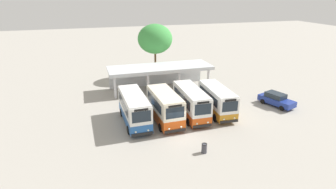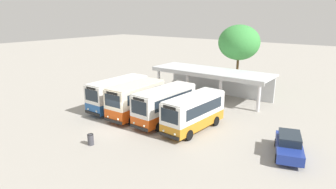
% 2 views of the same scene
% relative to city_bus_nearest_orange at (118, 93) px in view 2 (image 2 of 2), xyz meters
% --- Properties ---
extents(ground_plane, '(180.00, 180.00, 0.00)m').
position_rel_city_bus_nearest_orange_xyz_m(ground_plane, '(3.81, -4.04, -1.82)').
color(ground_plane, '#A39E93').
extents(city_bus_nearest_orange, '(2.46, 7.38, 3.30)m').
position_rel_city_bus_nearest_orange_xyz_m(city_bus_nearest_orange, '(0.00, 0.00, 0.00)').
color(city_bus_nearest_orange, black).
rests_on(city_bus_nearest_orange, ground).
extents(city_bus_second_in_row, '(2.60, 6.62, 3.40)m').
position_rel_city_bus_nearest_orange_xyz_m(city_bus_second_in_row, '(3.22, -0.67, 0.05)').
color(city_bus_second_in_row, black).
rests_on(city_bus_second_in_row, ground).
extents(city_bus_middle_cream, '(2.42, 7.22, 3.33)m').
position_rel_city_bus_nearest_orange_xyz_m(city_bus_middle_cream, '(6.43, -0.15, 0.01)').
color(city_bus_middle_cream, black).
rests_on(city_bus_middle_cream, ground).
extents(city_bus_fourth_amber, '(2.54, 7.01, 3.15)m').
position_rel_city_bus_nearest_orange_xyz_m(city_bus_fourth_amber, '(9.65, -0.13, -0.08)').
color(city_bus_fourth_amber, black).
rests_on(city_bus_fourth_amber, ground).
extents(parked_car_flank, '(3.05, 4.77, 1.62)m').
position_rel_city_bus_nearest_orange_xyz_m(parked_car_flank, '(17.82, -0.16, -0.99)').
color(parked_car_flank, black).
rests_on(parked_car_flank, ground).
extents(terminal_canopy, '(14.75, 4.86, 3.40)m').
position_rel_city_bus_nearest_orange_xyz_m(terminal_canopy, '(5.69, 10.75, 0.76)').
color(terminal_canopy, silver).
rests_on(terminal_canopy, ground).
extents(waiting_chair_end_by_column, '(0.45, 0.45, 0.86)m').
position_rel_city_bus_nearest_orange_xyz_m(waiting_chair_end_by_column, '(4.74, 9.28, -1.30)').
color(waiting_chair_end_by_column, slate).
rests_on(waiting_chair_end_by_column, ground).
extents(waiting_chair_second_from_end, '(0.45, 0.45, 0.86)m').
position_rel_city_bus_nearest_orange_xyz_m(waiting_chair_second_from_end, '(5.45, 9.34, -1.30)').
color(waiting_chair_second_from_end, slate).
rests_on(waiting_chair_second_from_end, ground).
extents(waiting_chair_middle_seat, '(0.45, 0.45, 0.86)m').
position_rel_city_bus_nearest_orange_xyz_m(waiting_chair_middle_seat, '(6.17, 9.28, -1.30)').
color(waiting_chair_middle_seat, slate).
rests_on(waiting_chair_middle_seat, ground).
extents(roadside_tree_behind_canopy, '(5.49, 5.49, 8.68)m').
position_rel_city_bus_nearest_orange_xyz_m(roadside_tree_behind_canopy, '(6.49, 16.04, 4.51)').
color(roadside_tree_behind_canopy, brown).
rests_on(roadside_tree_behind_canopy, ground).
extents(litter_bin_apron, '(0.49, 0.49, 0.90)m').
position_rel_city_bus_nearest_orange_xyz_m(litter_bin_apron, '(4.80, -7.66, -1.37)').
color(litter_bin_apron, '#3F3F47').
rests_on(litter_bin_apron, ground).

